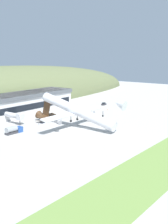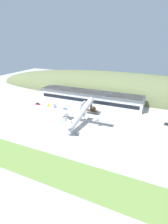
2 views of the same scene
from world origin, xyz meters
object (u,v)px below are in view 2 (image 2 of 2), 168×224
(terminal_building, at_px, (90,97))
(jetway_0, at_px, (82,104))
(cargo_airplane, at_px, (81,114))
(service_car_2, at_px, (83,113))
(box_truck, at_px, (52,106))
(service_car_1, at_px, (167,124))
(service_car_0, at_px, (38,104))
(fuel_truck, at_px, (62,109))
(traffic_cone_0, at_px, (146,128))

(terminal_building, bearing_deg, jetway_0, -95.12)
(cargo_airplane, bearing_deg, service_car_2, 110.63)
(terminal_building, height_order, cargo_airplane, cargo_airplane)
(box_truck, bearing_deg, terminal_building, 40.53)
(service_car_1, bearing_deg, service_car_0, -178.35)
(fuel_truck, relative_size, box_truck, 1.13)
(fuel_truck, bearing_deg, jetway_0, 46.61)
(service_car_0, height_order, traffic_cone_0, service_car_0)
(traffic_cone_0, bearing_deg, service_car_1, 40.34)
(jetway_0, bearing_deg, service_car_1, -4.41)
(jetway_0, height_order, fuel_truck, jetway_0)
(box_truck, xyz_separation_m, traffic_cone_0, (83.45, -7.52, -1.24))
(fuel_truck, bearing_deg, box_truck, 163.28)
(cargo_airplane, bearing_deg, service_car_1, 21.00)
(fuel_truck, bearing_deg, service_car_0, 171.45)
(terminal_building, height_order, box_truck, terminal_building)
(jetway_0, bearing_deg, fuel_truck, -133.39)
(service_car_1, bearing_deg, service_car_2, -174.14)
(service_car_0, distance_m, service_car_2, 49.20)
(traffic_cone_0, bearing_deg, box_truck, 174.85)
(terminal_building, bearing_deg, fuel_truck, -116.16)
(cargo_airplane, distance_m, service_car_2, 18.00)
(service_car_1, bearing_deg, fuel_truck, -174.61)
(cargo_airplane, bearing_deg, traffic_cone_0, 13.92)
(jetway_0, relative_size, traffic_cone_0, 20.49)
(service_car_1, relative_size, traffic_cone_0, 6.61)
(cargo_airplane, height_order, fuel_truck, cargo_airplane)
(service_car_2, xyz_separation_m, box_truck, (-33.08, 2.97, 0.89))
(cargo_airplane, height_order, traffic_cone_0, cargo_airplane)
(box_truck, distance_m, traffic_cone_0, 83.79)
(service_car_1, relative_size, service_car_2, 0.90)
(terminal_building, bearing_deg, box_truck, -139.47)
(service_car_0, height_order, fuel_truck, fuel_truck)
(jetway_0, distance_m, box_truck, 28.10)
(service_car_2, height_order, traffic_cone_0, service_car_2)
(service_car_0, bearing_deg, service_car_1, 1.65)
(traffic_cone_0, bearing_deg, terminal_building, 150.59)
(service_car_0, relative_size, fuel_truck, 0.55)
(box_truck, bearing_deg, traffic_cone_0, -5.15)
(service_car_0, distance_m, fuel_truck, 30.44)
(service_car_0, bearing_deg, cargo_airplane, -18.92)
(service_car_1, xyz_separation_m, box_truck, (-96.46, -3.54, 0.82))
(terminal_building, xyz_separation_m, fuel_truck, (-13.78, -28.05, -5.17))
(fuel_truck, distance_m, traffic_cone_0, 69.45)
(jetway_0, bearing_deg, box_truck, -161.38)
(cargo_airplane, distance_m, traffic_cone_0, 46.41)
(cargo_airplane, relative_size, box_truck, 6.91)
(cargo_airplane, height_order, service_car_2, cargo_airplane)
(service_car_0, bearing_deg, jetway_0, 11.48)
(service_car_1, distance_m, box_truck, 96.53)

